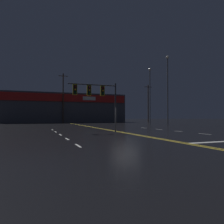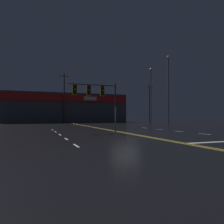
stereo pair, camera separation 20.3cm
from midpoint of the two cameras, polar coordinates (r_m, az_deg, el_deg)
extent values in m
plane|color=black|center=(20.27, 3.74, -5.47)|extent=(200.00, 200.00, 0.00)
cube|color=gold|center=(20.21, 3.35, -5.47)|extent=(0.12, 60.00, 0.01)
cube|color=gold|center=(20.33, 4.13, -5.44)|extent=(0.12, 60.00, 0.01)
cube|color=silver|center=(11.62, -8.84, -8.66)|extent=(0.12, 1.40, 0.01)
cube|color=silver|center=(15.14, -11.51, -6.90)|extent=(0.12, 1.40, 0.01)
cube|color=silver|center=(18.69, -13.15, -5.79)|extent=(0.12, 1.40, 0.01)
cube|color=silver|center=(22.26, -14.27, -5.04)|extent=(0.12, 1.40, 0.01)
cube|color=silver|center=(25.84, -15.08, -4.49)|extent=(0.12, 1.40, 0.01)
cube|color=silver|center=(20.54, 23.33, -5.31)|extent=(0.12, 1.40, 0.01)
cube|color=silver|center=(23.28, 17.21, -4.85)|extent=(0.12, 1.40, 0.01)
cube|color=silver|center=(26.23, 12.43, -4.46)|extent=(0.12, 1.40, 0.01)
cube|color=silver|center=(29.33, 8.64, -4.12)|extent=(0.12, 1.40, 0.01)
cylinder|color=#38383D|center=(21.47, 1.13, 1.16)|extent=(0.14, 0.14, 4.79)
cylinder|color=#38383D|center=(20.95, -4.90, 7.11)|extent=(4.68, 0.10, 0.10)
cube|color=black|center=(21.16, -2.27, 5.55)|extent=(0.28, 0.24, 0.84)
cube|color=gold|center=(21.16, -2.27, 5.55)|extent=(0.42, 0.08, 0.99)
sphere|color=#500705|center=(21.04, -2.14, 6.28)|extent=(0.17, 0.17, 0.17)
sphere|color=orange|center=(21.01, -2.14, 5.60)|extent=(0.17, 0.17, 0.17)
sphere|color=#084513|center=(20.98, -2.14, 4.92)|extent=(0.17, 0.17, 0.17)
cube|color=black|center=(20.79, -5.80, 5.68)|extent=(0.28, 0.24, 0.84)
cube|color=gold|center=(20.79, -5.80, 5.68)|extent=(0.42, 0.08, 0.99)
sphere|color=#500705|center=(20.67, -5.69, 6.42)|extent=(0.17, 0.17, 0.17)
sphere|color=orange|center=(20.64, -5.69, 5.73)|extent=(0.17, 0.17, 0.17)
sphere|color=#084513|center=(20.61, -5.69, 5.03)|extent=(0.17, 0.17, 0.17)
cube|color=black|center=(20.50, -9.44, 5.78)|extent=(0.28, 0.24, 0.84)
cube|color=gold|center=(20.50, -9.44, 5.78)|extent=(0.42, 0.08, 0.99)
sphere|color=#500705|center=(20.38, -9.36, 6.54)|extent=(0.17, 0.17, 0.17)
sphere|color=orange|center=(20.35, -9.36, 5.83)|extent=(0.17, 0.17, 0.17)
sphere|color=#084513|center=(20.32, -9.36, 5.13)|extent=(0.17, 0.17, 0.17)
cylinder|color=#59595E|center=(47.04, 10.25, 3.91)|extent=(0.20, 0.20, 11.33)
sphere|color=silver|center=(47.91, 10.22, 10.87)|extent=(0.56, 0.56, 0.56)
cylinder|color=#59595E|center=(40.06, 14.68, 5.21)|extent=(0.20, 0.20, 11.88)
sphere|color=silver|center=(41.18, 14.64, 13.69)|extent=(0.56, 0.56, 0.56)
cube|color=#4C4C51|center=(57.62, -11.90, 0.93)|extent=(29.75, 10.00, 7.19)
cube|color=red|center=(52.73, -11.11, 3.66)|extent=(29.16, 0.20, 1.80)
cube|color=white|center=(53.73, -5.59, 3.55)|extent=(3.20, 0.16, 0.90)
cylinder|color=#4C3828|center=(52.26, -12.28, 3.55)|extent=(0.26, 0.26, 11.58)
cube|color=#4C3828|center=(52.94, -12.25, 9.15)|extent=(2.20, 0.12, 0.12)
cylinder|color=#4C3828|center=(59.63, 9.83, 2.24)|extent=(0.26, 0.26, 10.08)
cube|color=#4C3828|center=(60.06, 9.81, 6.47)|extent=(2.20, 0.12, 0.12)
camera|label=1|loc=(0.10, -89.75, -0.01)|focal=35.00mm
camera|label=2|loc=(0.10, 90.25, 0.01)|focal=35.00mm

